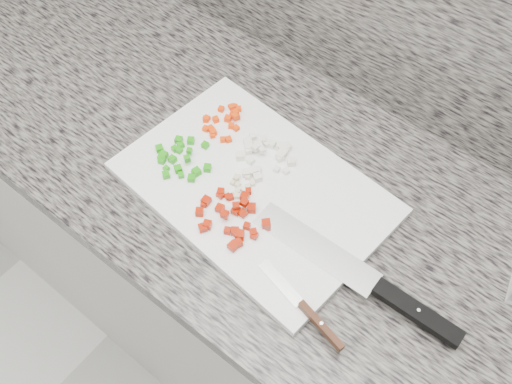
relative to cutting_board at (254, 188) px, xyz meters
The scene contains 10 objects.
cabinet 0.48m from the cutting_board, 47.84° to the left, with size 3.92×0.62×0.86m, color white.
countertop 0.07m from the cutting_board, 47.84° to the left, with size 3.96×0.64×0.04m, color #69655C.
cutting_board is the anchor object (origin of this frame).
carrot_pile 0.17m from the cutting_board, 150.53° to the left, with size 0.09×0.10×0.02m.
onion_pile 0.08m from the cutting_board, 111.46° to the left, with size 0.12×0.12×0.02m.
green_pepper_pile 0.16m from the cutting_board, 163.49° to the right, with size 0.12×0.12×0.02m.
red_pepper_pile 0.09m from the cutting_board, 79.27° to the right, with size 0.14×0.13×0.02m.
garlic_pile 0.03m from the cutting_board, 144.22° to the right, with size 0.04×0.07×0.01m.
chef_knife 0.30m from the cutting_board, ahead, with size 0.40×0.06×0.02m.
paring_knife 0.27m from the cutting_board, 32.07° to the right, with size 0.20×0.06×0.02m.
Camera 1 is at (0.34, 0.92, 1.79)m, focal length 40.00 mm.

